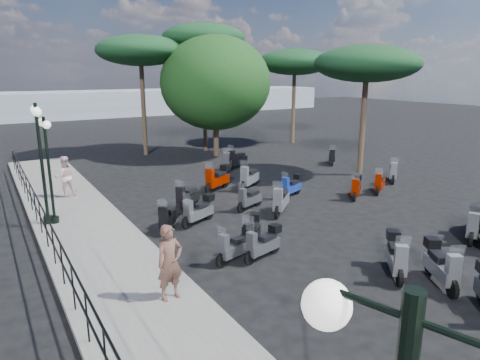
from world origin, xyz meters
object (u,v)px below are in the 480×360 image
scooter_23 (237,160)px  broadleaf_tree (215,83)px  scooter_11 (249,178)px  scooter_15 (249,199)px  scooter_16 (281,201)px  scooter_4 (168,218)px  scooter_8 (396,257)px  scooter_10 (217,179)px  lamp_post_2 (41,156)px  scooter_3 (263,244)px  scooter_27 (356,188)px  scooter_5 (187,198)px  scooter_30 (236,246)px  scooter_2 (252,234)px  scooter_14 (441,267)px  pine_0 (204,39)px  woman (170,262)px  scooter_20 (473,225)px  scooter_22 (291,187)px  scooter_9 (198,211)px  scooter_17 (228,162)px  pine_1 (295,62)px  scooter_28 (393,173)px  scooter_21 (380,184)px  pedestrian_far (65,176)px  pine_3 (367,64)px  pine_2 (140,51)px  scooter_29 (332,157)px

scooter_23 → broadleaf_tree: bearing=-36.1°
scooter_11 → scooter_15: (-1.64, -2.58, -0.09)m
scooter_16 → broadleaf_tree: 12.80m
scooter_4 → scooter_8: bearing=161.0°
scooter_10 → lamp_post_2: bearing=70.9°
scooter_3 → scooter_27: bearing=-81.1°
scooter_3 → scooter_5: bearing=-15.1°
scooter_10 → scooter_30: (-3.12, -6.89, -0.10)m
scooter_2 → scooter_16: bearing=-97.6°
lamp_post_2 → scooter_14: size_ratio=2.68×
scooter_10 → pine_0: size_ratio=0.20×
woman → scooter_23: size_ratio=1.07×
scooter_20 → scooter_23: size_ratio=0.92×
scooter_22 → broadleaf_tree: bearing=-30.7°
pine_0 → scooter_20: bearing=-90.1°
scooter_4 → scooter_5: size_ratio=0.91×
scooter_9 → scooter_17: (5.06, 6.71, 0.00)m
scooter_11 → scooter_3: bearing=116.6°
scooter_15 → pine_1: size_ratio=0.21×
scooter_5 → broadleaf_tree: (6.30, 9.33, 4.12)m
scooter_4 → pine_0: (8.07, 13.13, 6.93)m
scooter_4 → scooter_28: 11.99m
woman → scooter_28: (13.75, 5.06, -0.58)m
lamp_post_2 → scooter_5: 5.38m
scooter_28 → pine_0: size_ratio=0.16×
scooter_21 → scooter_30: scooter_21 is taller
scooter_30 → scooter_15: bearing=-51.9°
pedestrian_far → scooter_15: size_ratio=1.20×
lamp_post_2 → scooter_11: (8.68, 0.61, -2.00)m
scooter_11 → pine_0: pine_0 is taller
scooter_4 → pine_3: pine_3 is taller
scooter_8 → scooter_22: bearing=-65.8°
scooter_11 → pine_1: bearing=-80.2°
scooter_4 → lamp_post_2: bearing=4.1°
scooter_22 → pine_2: bearing=-11.7°
scooter_4 → scooter_30: bearing=141.3°
scooter_14 → scooter_23: 14.48m
scooter_16 → scooter_23: scooter_16 is taller
scooter_16 → scooter_22: scooter_16 is taller
scooter_29 → broadleaf_tree: broadleaf_tree is taller
scooter_5 → scooter_17: bearing=-80.3°
pine_0 → woman: bearing=-119.1°
scooter_10 → scooter_17: (2.38, 3.17, -0.06)m
scooter_2 → scooter_27: size_ratio=0.99×
scooter_8 → scooter_30: bearing=-1.8°
scooter_20 → scooter_16: bearing=5.4°
scooter_23 → scooter_27: (1.42, -7.57, -0.04)m
pine_2 → scooter_20: bearing=-78.3°
scooter_11 → scooter_29: 7.39m
scooter_8 → pine_0: (4.19, 19.41, 6.86)m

